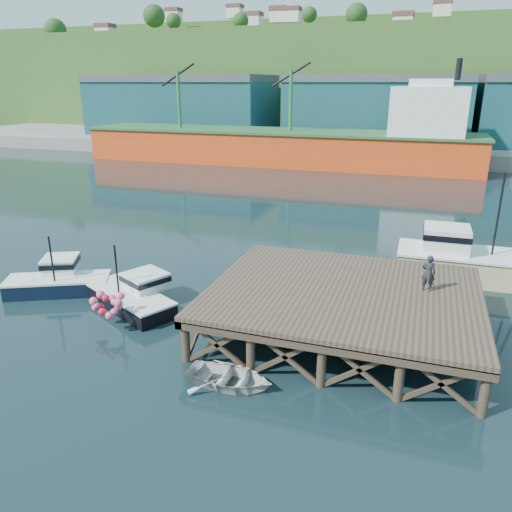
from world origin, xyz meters
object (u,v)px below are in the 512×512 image
at_px(boat_navy, 59,279).
at_px(boat_black, 134,295).
at_px(dinghy, 229,377).
at_px(dockworker, 428,273).
at_px(trawler, 479,259).

xyz_separation_m(boat_navy, boat_black, (5.01, -0.42, -0.04)).
distance_m(boat_navy, boat_black, 5.03).
distance_m(dinghy, dockworker, 10.13).
bearing_deg(dinghy, dockworker, -42.78).
distance_m(trawler, dinghy, 17.79).
height_order(trawler, dockworker, trawler).
bearing_deg(trawler, dinghy, -124.08).
relative_size(boat_black, trawler, 0.63).
bearing_deg(dockworker, trawler, -107.85).
bearing_deg(dinghy, trawler, -31.42).
distance_m(boat_navy, dockworker, 19.44).
xyz_separation_m(boat_navy, dockworker, (19.26, 1.43, 2.27)).
relative_size(boat_navy, dockworker, 3.47).
bearing_deg(trawler, dockworker, -110.78).
height_order(trawler, dinghy, trawler).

